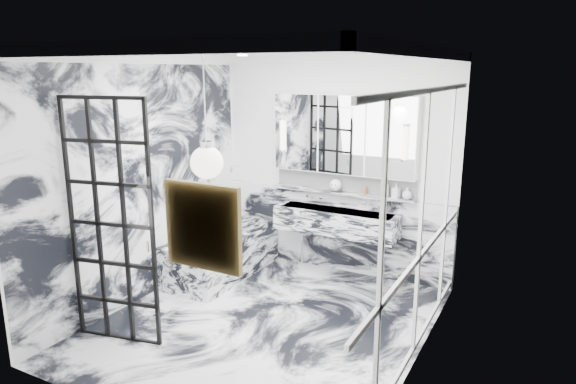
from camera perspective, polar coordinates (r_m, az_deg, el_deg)
The scene contains 25 objects.
floor at distance 5.63m, azimuth -2.60°, elevation -14.26°, with size 3.60×3.60×0.00m, color white.
ceiling at distance 4.99m, azimuth -2.96°, elevation 15.56°, with size 3.60×3.60×0.00m, color white.
wall_back at distance 6.71m, azimuth 5.14°, elevation 2.94°, with size 3.60×3.60×0.00m, color white.
wall_front at distance 3.76m, azimuth -17.02°, elevation -5.96°, with size 3.60×3.60×0.00m, color white.
wall_left at distance 6.09m, azimuth -15.82°, elevation 1.42°, with size 3.60×3.60×0.00m, color white.
wall_right at distance 4.55m, azimuth 14.84°, elevation -2.49°, with size 3.60×3.60×0.00m, color white.
marble_clad_back at distance 6.89m, azimuth 4.91°, elevation -4.27°, with size 3.18×0.05×1.05m, color white.
marble_clad_left at distance 6.09m, azimuth -15.68°, elevation 0.85°, with size 0.02×3.56×2.68m, color white.
panel_molding at distance 4.58m, azimuth 14.52°, elevation -3.67°, with size 0.03×3.40×2.30m, color white.
soap_bottle_a at distance 6.42m, azimuth 10.80°, elevation 0.44°, with size 0.08×0.08×0.22m, color #8C5919.
soap_bottle_b at distance 6.38m, azimuth 11.93°, elevation 0.17°, with size 0.08×0.08×0.18m, color #4C4C51.
soap_bottle_c at distance 6.35m, azimuth 13.09°, elevation -0.14°, with size 0.11×0.11×0.14m, color silver.
face_pot at distance 6.64m, azimuth 5.33°, elevation 0.77°, with size 0.16×0.16×0.16m, color white.
amber_bottle at distance 6.51m, azimuth 8.56°, elevation 0.19°, with size 0.04×0.04×0.10m, color #8C5919.
flower_vase at distance 6.05m, azimuth -8.63°, elevation -6.08°, with size 0.08×0.08×0.12m, color silver.
crittall_door at distance 5.15m, azimuth -19.06°, elevation -3.42°, with size 0.88×0.04×2.37m, color black, non-canonical shape.
artwork at distance 3.34m, azimuth -9.45°, elevation -3.80°, with size 0.47×0.05×0.47m, color #D65015.
pendant_light at distance 4.11m, azimuth -9.01°, elevation 3.25°, with size 0.26×0.26×0.26m, color white.
trough_sink at distance 6.58m, azimuth 5.38°, elevation -3.26°, with size 1.60×0.45×0.30m, color silver.
ledge at distance 6.64m, azimuth 6.00°, elevation -0.09°, with size 1.90×0.14×0.04m, color silver.
subway_tile at distance 6.67m, azimuth 6.23°, elevation 1.15°, with size 1.90×0.03×0.23m, color white.
mirror_cabinet at distance 6.52m, azimuth 6.18°, elevation 6.35°, with size 1.90×0.16×1.00m, color white.
sconce_left at distance 6.78m, azimuth -0.61°, elevation 6.36°, with size 0.07×0.07×0.40m, color white.
sconce_right at distance 6.17m, azimuth 12.93°, elevation 5.33°, with size 0.07×0.07×0.40m, color white.
bathtub at distance 6.79m, azimuth -7.35°, elevation -6.83°, with size 0.75×1.65×0.55m, color silver.
Camera 1 is at (2.56, -4.28, 2.61)m, focal length 32.00 mm.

